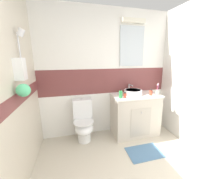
% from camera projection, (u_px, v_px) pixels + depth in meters
% --- Properties ---
extents(ground_plane, '(3.20, 3.48, 0.04)m').
position_uv_depth(ground_plane, '(127.00, 173.00, 1.96)').
color(ground_plane, beige).
extents(wall_back_tiled, '(3.20, 0.20, 2.50)m').
position_uv_depth(wall_back_tiled, '(107.00, 73.00, 2.83)').
color(wall_back_tiled, white).
rests_on(wall_back_tiled, ground_plane).
extents(wall_right_plain, '(0.10, 3.48, 2.50)m').
position_uv_depth(wall_right_plain, '(216.00, 80.00, 2.02)').
color(wall_right_plain, white).
rests_on(wall_right_plain, ground_plane).
extents(vanity_cabinet, '(0.94, 0.57, 0.85)m').
position_uv_depth(vanity_cabinet, '(135.00, 114.00, 2.86)').
color(vanity_cabinet, beige).
rests_on(vanity_cabinet, ground_plane).
extents(sink_basin, '(0.36, 0.41, 0.18)m').
position_uv_depth(sink_basin, '(133.00, 92.00, 2.77)').
color(sink_basin, white).
rests_on(sink_basin, vanity_cabinet).
extents(toilet, '(0.37, 0.50, 0.81)m').
position_uv_depth(toilet, '(83.00, 122.00, 2.63)').
color(toilet, white).
rests_on(toilet, ground_plane).
extents(toothbrush_cup, '(0.08, 0.08, 0.23)m').
position_uv_depth(toothbrush_cup, '(157.00, 92.00, 2.71)').
color(toothbrush_cup, '#B2ADA3').
rests_on(toothbrush_cup, vanity_cabinet).
extents(soap_dispenser, '(0.07, 0.07, 0.17)m').
position_uv_depth(soap_dispenser, '(121.00, 94.00, 2.50)').
color(soap_dispenser, green).
rests_on(soap_dispenser, vanity_cabinet).
extents(lotion_bottle_short, '(0.06, 0.06, 0.12)m').
position_uv_depth(lotion_bottle_short, '(151.00, 93.00, 2.69)').
color(lotion_bottle_short, '#D84C33').
rests_on(lotion_bottle_short, vanity_cabinet).
extents(perfume_flask_small, '(0.05, 0.03, 0.10)m').
position_uv_depth(perfume_flask_small, '(125.00, 95.00, 2.54)').
color(perfume_flask_small, '#D84C33').
rests_on(perfume_flask_small, vanity_cabinet).
extents(bath_mat, '(0.58, 0.40, 0.01)m').
position_uv_depth(bath_mat, '(144.00, 152.00, 2.34)').
color(bath_mat, '#4C7299').
rests_on(bath_mat, ground_plane).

